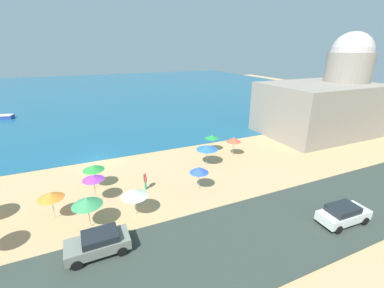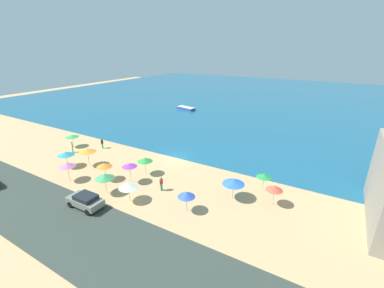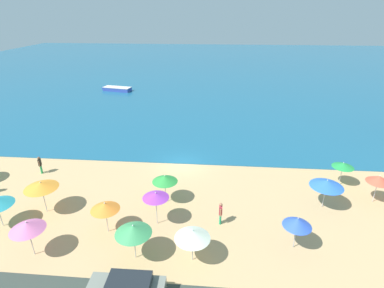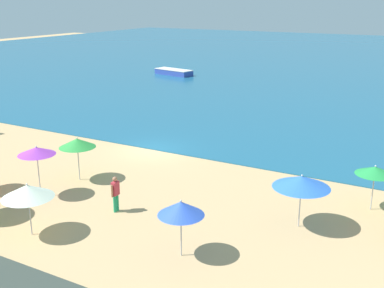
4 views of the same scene
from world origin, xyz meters
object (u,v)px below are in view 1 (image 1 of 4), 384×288
Objects in this scene: beach_umbrella_4 at (234,140)px; bather_0 at (145,180)px; beach_umbrella_10 at (93,168)px; parked_car_1 at (343,214)px; beach_umbrella_7 at (212,137)px; beach_umbrella_8 at (87,202)px; beach_umbrella_6 at (135,193)px; beach_umbrella_9 at (93,178)px; beach_umbrella_11 at (51,196)px; harbor_fortress at (327,100)px; beach_umbrella_3 at (199,170)px; parked_car_2 at (98,243)px; beach_umbrella_12 at (207,147)px.

bather_0 is (-11.90, -3.61, -1.09)m from beach_umbrella_4.
beach_umbrella_10 reaches higher than parked_car_1.
beach_umbrella_8 is at bearing -147.91° from beach_umbrella_7.
beach_umbrella_6 is 4.18m from beach_umbrella_9.
beach_umbrella_11 is 0.14× the size of harbor_fortress.
beach_umbrella_10 is 0.14× the size of harbor_fortress.
beach_umbrella_10 is (-8.85, 4.20, 0.11)m from beach_umbrella_3.
beach_umbrella_7 is 0.88× the size of beach_umbrella_8.
beach_umbrella_9 is 0.65× the size of parked_car_1.
bather_0 is 0.43× the size of parked_car_2.
beach_umbrella_10 is 4.93m from bather_0.
beach_umbrella_8 is at bearing -156.97° from beach_umbrella_4.
beach_umbrella_12 is 15.65m from parked_car_2.
beach_umbrella_10 is at bearing -173.40° from harbor_fortress.
beach_umbrella_10 is at bearing -165.63° from beach_umbrella_7.
parked_car_2 is at bearing -148.18° from beach_umbrella_4.
parked_car_2 is at bearing -152.93° from beach_umbrella_3.
beach_umbrella_10 is 0.98× the size of beach_umbrella_12.
harbor_fortress is at bearing 17.76° from beach_umbrella_3.
beach_umbrella_11 is (-17.72, -7.44, 0.13)m from beach_umbrella_7.
beach_umbrella_9 is 1.09× the size of beach_umbrella_10.
bather_0 is (7.55, 1.49, -1.09)m from beach_umbrella_11.
beach_umbrella_6 is 4.57m from parked_car_2.
beach_umbrella_9 is at bearing 19.40° from beach_umbrella_11.
parked_car_1 is at bearing -41.83° from bather_0.
beach_umbrella_9 reaches higher than beach_umbrella_7.
beach_umbrella_11 is 0.96× the size of beach_umbrella_12.
beach_umbrella_4 is 0.97× the size of beach_umbrella_8.
beach_umbrella_11 reaches higher than beach_umbrella_6.
beach_umbrella_7 is 19.59m from parked_car_2.
beach_umbrella_11 reaches higher than parked_car_1.
beach_umbrella_4 is at bearing -53.59° from beach_umbrella_7.
beach_umbrella_10 reaches higher than bather_0.
beach_umbrella_4 is 4.25m from beach_umbrella_12.
beach_umbrella_3 is 0.58× the size of parked_car_1.
beach_umbrella_10 is at bearing 151.89° from bather_0.
beach_umbrella_9 reaches higher than beach_umbrella_8.
beach_umbrella_8 is at bearing -164.37° from harbor_fortress.
bather_0 is at bearing -168.30° from harbor_fortress.
beach_umbrella_4 is at bearing 13.44° from beach_umbrella_12.
beach_umbrella_10 is (0.86, 5.88, -0.06)m from beach_umbrella_8.
parked_car_2 is at bearing -139.63° from beach_umbrella_7.
beach_umbrella_4 is 19.62m from parked_car_2.
harbor_fortress is (35.28, 9.87, 2.90)m from beach_umbrella_8.
beach_umbrella_12 is at bearing 1.70° from beach_umbrella_10.
parked_car_2 is 37.48m from harbor_fortress.
harbor_fortress reaches higher than beach_umbrella_7.
beach_umbrella_6 is 0.58× the size of parked_car_2.
harbor_fortress is (22.41, 3.63, 2.97)m from beach_umbrella_12.
harbor_fortress is at bearing 11.70° from bather_0.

